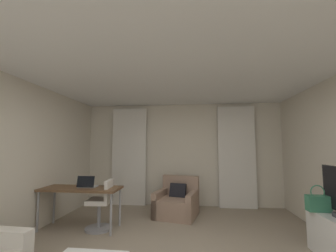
{
  "coord_description": "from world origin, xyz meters",
  "views": [
    {
      "loc": [
        0.28,
        -2.7,
        1.49
      ],
      "look_at": [
        -0.16,
        1.26,
        1.87
      ],
      "focal_mm": 23.25,
      "sensor_mm": 36.0,
      "label": 1
    }
  ],
  "objects_px": {
    "desk": "(81,191)",
    "laptop": "(87,185)",
    "armchair": "(177,203)",
    "desk_chair": "(101,207)",
    "handbag_primary": "(318,203)"
  },
  "relations": [
    {
      "from": "armchair",
      "to": "desk_chair",
      "type": "height_order",
      "value": "desk_chair"
    },
    {
      "from": "desk",
      "to": "desk_chair",
      "type": "height_order",
      "value": "desk_chair"
    },
    {
      "from": "armchair",
      "to": "desk_chair",
      "type": "bearing_deg",
      "value": -144.44
    },
    {
      "from": "laptop",
      "to": "desk_chair",
      "type": "bearing_deg",
      "value": -0.08
    },
    {
      "from": "armchair",
      "to": "handbag_primary",
      "type": "xyz_separation_m",
      "value": [
        2.12,
        -1.45,
        0.43
      ]
    },
    {
      "from": "laptop",
      "to": "handbag_primary",
      "type": "relative_size",
      "value": 0.89
    },
    {
      "from": "armchair",
      "to": "laptop",
      "type": "xyz_separation_m",
      "value": [
        -1.59,
        -0.94,
        0.52
      ]
    },
    {
      "from": "desk_chair",
      "to": "handbag_primary",
      "type": "height_order",
      "value": "handbag_primary"
    },
    {
      "from": "laptop",
      "to": "armchair",
      "type": "bearing_deg",
      "value": 30.44
    },
    {
      "from": "desk",
      "to": "handbag_primary",
      "type": "height_order",
      "value": "handbag_primary"
    },
    {
      "from": "desk",
      "to": "laptop",
      "type": "relative_size",
      "value": 4.41
    },
    {
      "from": "armchair",
      "to": "desk",
      "type": "distance_m",
      "value": 1.99
    },
    {
      "from": "desk_chair",
      "to": "desk",
      "type": "bearing_deg",
      "value": -178.39
    },
    {
      "from": "desk_chair",
      "to": "laptop",
      "type": "bearing_deg",
      "value": 179.92
    },
    {
      "from": "armchair",
      "to": "desk_chair",
      "type": "relative_size",
      "value": 1.13
    }
  ]
}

